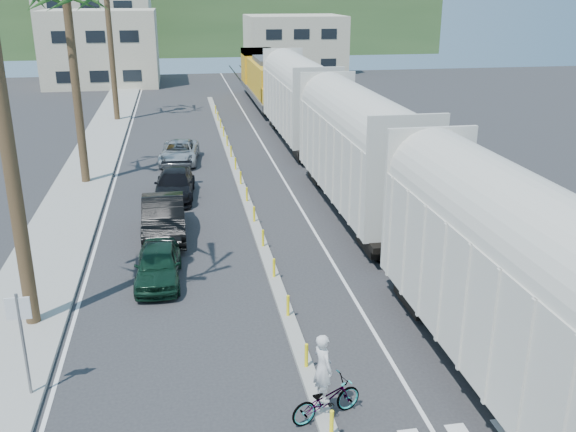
{
  "coord_description": "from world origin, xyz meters",
  "views": [
    {
      "loc": [
        -3.12,
        -13.11,
        10.05
      ],
      "look_at": [
        0.74,
        9.3,
        2.0
      ],
      "focal_mm": 40.0,
      "sensor_mm": 36.0,
      "label": 1
    }
  ],
  "objects_px": {
    "car_lead": "(158,264)",
    "car_second": "(164,218)",
    "street_sign": "(22,331)",
    "cyclist": "(325,392)"
  },
  "relations": [
    {
      "from": "street_sign",
      "to": "cyclist",
      "type": "height_order",
      "value": "street_sign"
    },
    {
      "from": "cyclist",
      "to": "car_lead",
      "type": "bearing_deg",
      "value": 6.2
    },
    {
      "from": "car_lead",
      "to": "car_second",
      "type": "bearing_deg",
      "value": 89.73
    },
    {
      "from": "street_sign",
      "to": "cyclist",
      "type": "relative_size",
      "value": 1.27
    },
    {
      "from": "street_sign",
      "to": "car_second",
      "type": "distance_m",
      "value": 11.77
    },
    {
      "from": "street_sign",
      "to": "car_lead",
      "type": "distance_m",
      "value": 7.45
    },
    {
      "from": "street_sign",
      "to": "car_lead",
      "type": "bearing_deg",
      "value": 64.5
    },
    {
      "from": "street_sign",
      "to": "car_second",
      "type": "relative_size",
      "value": 0.59
    },
    {
      "from": "car_second",
      "to": "cyclist",
      "type": "height_order",
      "value": "cyclist"
    },
    {
      "from": "car_lead",
      "to": "car_second",
      "type": "xyz_separation_m",
      "value": [
        0.15,
        4.62,
        0.16
      ]
    }
  ]
}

